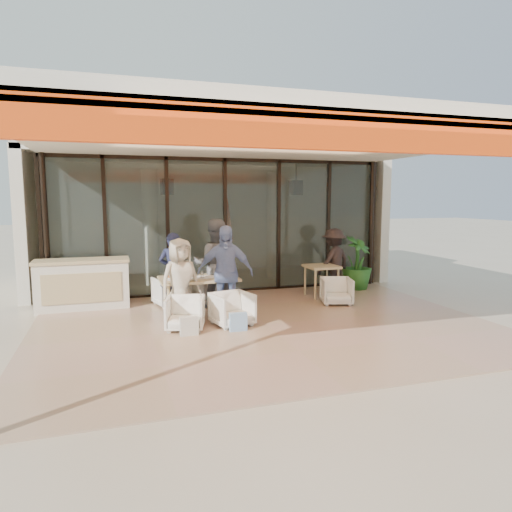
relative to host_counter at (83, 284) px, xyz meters
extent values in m
plane|color=#C6B293|center=(3.18, -2.30, -0.53)|extent=(70.00, 70.00, 0.00)
cube|color=tan|center=(3.18, -2.30, -0.53)|extent=(8.00, 6.00, 0.01)
cube|color=silver|center=(3.18, -2.30, 2.77)|extent=(8.00, 6.00, 0.20)
cube|color=#FA470D|center=(3.18, -5.24, 2.49)|extent=(8.00, 0.12, 0.45)
cube|color=#E05512|center=(3.18, -4.55, 2.61)|extent=(8.00, 1.50, 0.06)
cylinder|color=black|center=(-0.70, 0.58, 1.07)|extent=(0.12, 0.12, 3.20)
cylinder|color=black|center=(7.06, 0.58, 1.07)|extent=(0.12, 0.12, 3.20)
cube|color=#9EADA3|center=(3.18, 0.70, 1.07)|extent=(8.00, 0.03, 3.20)
cube|color=black|center=(3.18, 0.70, -0.49)|extent=(8.00, 0.10, 0.08)
cube|color=black|center=(3.18, 0.70, 2.63)|extent=(8.00, 0.10, 0.08)
cube|color=black|center=(-0.82, 0.70, 1.07)|extent=(0.08, 0.10, 3.20)
cube|color=black|center=(0.48, 0.70, 1.07)|extent=(0.08, 0.10, 3.20)
cube|color=black|center=(1.83, 0.70, 1.07)|extent=(0.08, 0.10, 3.20)
cube|color=black|center=(3.18, 0.70, 1.07)|extent=(0.08, 0.10, 3.20)
cube|color=black|center=(4.53, 0.70, 1.07)|extent=(0.08, 0.10, 3.20)
cube|color=black|center=(5.88, 0.70, 1.07)|extent=(0.08, 0.10, 3.20)
cube|color=black|center=(7.18, 0.70, 1.07)|extent=(0.08, 0.10, 3.20)
cube|color=silver|center=(3.18, 4.20, 1.17)|extent=(9.00, 0.25, 3.40)
cube|color=silver|center=(-1.22, 2.45, 1.17)|extent=(0.25, 3.50, 3.40)
cube|color=silver|center=(7.58, 2.45, 1.17)|extent=(0.25, 3.50, 3.40)
cube|color=silver|center=(3.18, 2.45, 2.87)|extent=(9.00, 3.50, 0.25)
cube|color=#DAC285|center=(3.18, 2.45, -0.52)|extent=(8.00, 3.50, 0.02)
cylinder|color=silver|center=(1.58, 2.30, 0.97)|extent=(0.40, 0.40, 3.00)
cylinder|color=silver|center=(4.98, 2.30, 0.97)|extent=(0.40, 0.40, 3.00)
cylinder|color=black|center=(1.98, 1.90, 2.47)|extent=(0.03, 0.03, 0.70)
cube|color=black|center=(1.98, 1.90, 2.02)|extent=(0.30, 0.30, 0.40)
sphere|color=#FFBF72|center=(1.98, 1.90, 2.02)|extent=(0.18, 0.18, 0.18)
cylinder|color=black|center=(5.48, 1.90, 2.47)|extent=(0.03, 0.03, 0.70)
cube|color=black|center=(5.48, 1.90, 2.02)|extent=(0.30, 0.30, 0.40)
sphere|color=#FFBF72|center=(5.48, 1.90, 2.02)|extent=(0.18, 0.18, 0.18)
cylinder|color=black|center=(3.48, 1.70, -0.48)|extent=(0.40, 0.40, 0.05)
cylinder|color=black|center=(3.48, 1.70, 0.52)|extent=(0.04, 0.04, 2.10)
cone|color=orange|center=(3.48, 1.70, 1.17)|extent=(0.32, 0.32, 1.10)
cube|color=silver|center=(0.00, 0.00, -0.03)|extent=(1.80, 0.60, 1.00)
cube|color=#DAC285|center=(0.00, 0.00, 0.48)|extent=(1.85, 0.65, 0.06)
cube|color=#DAC285|center=(0.00, -0.31, -0.03)|extent=(1.50, 0.02, 0.60)
cube|color=#DAC285|center=(2.18, -1.17, 0.19)|extent=(1.50, 0.90, 0.05)
cube|color=white|center=(2.18, -1.17, 0.21)|extent=(1.30, 0.35, 0.01)
cylinder|color=#DAC285|center=(1.56, -1.49, -0.18)|extent=(0.06, 0.06, 0.70)
cylinder|color=#DAC285|center=(2.80, -1.49, -0.18)|extent=(0.06, 0.06, 0.70)
cylinder|color=#DAC285|center=(1.56, -0.85, -0.18)|extent=(0.06, 0.06, 0.70)
cylinder|color=#DAC285|center=(2.80, -0.85, -0.18)|extent=(0.06, 0.06, 0.70)
cylinder|color=white|center=(1.73, -1.32, 0.27)|extent=(0.06, 0.06, 0.11)
cylinder|color=white|center=(1.93, -0.97, 0.27)|extent=(0.06, 0.06, 0.11)
cylinder|color=white|center=(2.23, -1.27, 0.27)|extent=(0.06, 0.06, 0.11)
cylinder|color=white|center=(2.48, -0.99, 0.27)|extent=(0.06, 0.06, 0.11)
cylinder|color=white|center=(2.68, -1.37, 0.27)|extent=(0.06, 0.06, 0.11)
cylinder|color=#9A4616|center=(1.63, -1.02, 0.30)|extent=(0.07, 0.07, 0.16)
cylinder|color=black|center=(2.08, -0.89, 0.30)|extent=(0.09, 0.09, 0.17)
cylinder|color=black|center=(2.08, -0.89, 0.39)|extent=(0.10, 0.10, 0.01)
cylinder|color=white|center=(1.73, -1.47, 0.22)|extent=(0.22, 0.22, 0.01)
cylinder|color=white|center=(2.63, -1.47, 0.22)|extent=(0.22, 0.22, 0.01)
cylinder|color=white|center=(1.73, -0.85, 0.22)|extent=(0.22, 0.22, 0.01)
cylinder|color=white|center=(2.63, -0.85, 0.22)|extent=(0.22, 0.22, 0.01)
imported|color=white|center=(1.76, -0.22, -0.19)|extent=(0.80, 0.77, 0.69)
imported|color=white|center=(2.60, -0.22, -0.17)|extent=(0.87, 0.84, 0.73)
imported|color=white|center=(1.76, -2.12, -0.20)|extent=(0.77, 0.74, 0.66)
imported|color=white|center=(2.60, -2.12, -0.20)|extent=(0.78, 0.75, 0.67)
imported|color=#1B223B|center=(1.76, -0.72, 0.27)|extent=(0.68, 0.55, 1.60)
imported|color=slate|center=(2.60, -0.72, 0.40)|extent=(1.01, 0.85, 1.86)
imported|color=beige|center=(1.76, -1.62, 0.25)|extent=(0.88, 0.71, 1.56)
imported|color=#6E84B8|center=(2.60, -1.62, 0.36)|extent=(1.12, 0.69, 1.78)
cube|color=silver|center=(1.76, -2.52, -0.36)|extent=(0.30, 0.10, 0.34)
cube|color=#99BFD8|center=(2.60, -2.52, -0.36)|extent=(0.30, 0.10, 0.34)
cube|color=#DAC285|center=(5.15, -0.46, 0.19)|extent=(0.70, 0.70, 0.05)
cylinder|color=#DAC285|center=(4.87, -0.74, -0.18)|extent=(0.05, 0.05, 0.70)
cylinder|color=#DAC285|center=(5.43, -0.74, -0.18)|extent=(0.05, 0.05, 0.70)
cylinder|color=#DAC285|center=(4.87, -0.18, -0.18)|extent=(0.05, 0.05, 0.70)
cylinder|color=#DAC285|center=(5.43, -0.18, -0.18)|extent=(0.05, 0.05, 0.70)
imported|color=white|center=(5.15, -1.21, -0.21)|extent=(0.77, 0.74, 0.64)
imported|color=black|center=(5.65, -0.08, 0.25)|extent=(1.15, 0.94, 1.56)
imported|color=#1E5919|center=(6.39, 0.09, 0.13)|extent=(1.04, 1.04, 1.33)
camera|label=1|loc=(0.59, -9.81, 1.76)|focal=32.00mm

